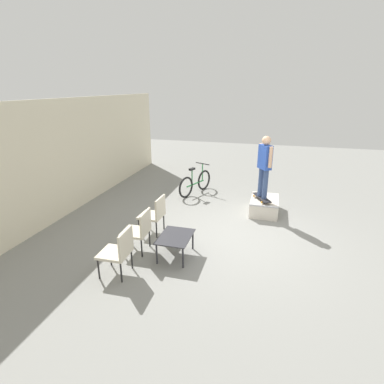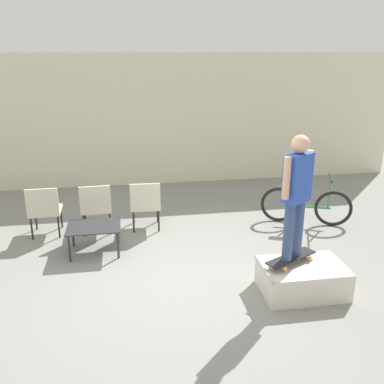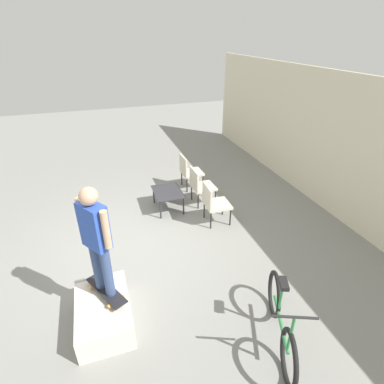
{
  "view_description": "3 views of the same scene",
  "coord_description": "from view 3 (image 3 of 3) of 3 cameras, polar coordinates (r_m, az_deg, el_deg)",
  "views": [
    {
      "loc": [
        -6.2,
        -0.69,
        3.28
      ],
      "look_at": [
        0.0,
        1.0,
        1.0
      ],
      "focal_mm": 28.0,
      "sensor_mm": 36.0,
      "label": 1
    },
    {
      "loc": [
        -0.62,
        -5.29,
        3.11
      ],
      "look_at": [
        0.39,
        0.85,
        0.99
      ],
      "focal_mm": 40.0,
      "sensor_mm": 36.0,
      "label": 2
    },
    {
      "loc": [
        4.76,
        -0.34,
        3.71
      ],
      "look_at": [
        -0.01,
        1.25,
        0.98
      ],
      "focal_mm": 28.0,
      "sensor_mm": 36.0,
      "label": 3
    }
  ],
  "objects": [
    {
      "name": "ground_plane",
      "position": [
        6.05,
        -11.43,
        -10.05
      ],
      "size": [
        24.0,
        24.0,
        0.0
      ],
      "primitive_type": "plane",
      "color": "gray"
    },
    {
      "name": "house_wall_back",
      "position": [
        7.16,
        26.13,
        7.58
      ],
      "size": [
        12.0,
        0.06,
        3.0
      ],
      "color": "beige",
      "rests_on": "ground_plane"
    },
    {
      "name": "skate_ramp_box",
      "position": [
        4.71,
        -16.42,
        -21.3
      ],
      "size": [
        1.11,
        0.73,
        0.42
      ],
      "color": "silver",
      "rests_on": "ground_plane"
    },
    {
      "name": "skateboard_on_ramp",
      "position": [
        4.61,
        -16.02,
        -17.54
      ],
      "size": [
        0.79,
        0.54,
        0.07
      ],
      "rotation": [
        0.0,
        0.0,
        0.48
      ],
      "color": "black",
      "rests_on": "skate_ramp_box"
    },
    {
      "name": "person_skater",
      "position": [
        3.99,
        -17.85,
        -7.83
      ],
      "size": [
        0.49,
        0.38,
        1.62
      ],
      "rotation": [
        0.0,
        0.0,
        0.6
      ],
      "color": "#384C7A",
      "rests_on": "skateboard_on_ramp"
    },
    {
      "name": "coffee_table",
      "position": [
        6.9,
        -4.63,
        -0.26
      ],
      "size": [
        0.83,
        0.63,
        0.45
      ],
      "color": "#2D2D33",
      "rests_on": "ground_plane"
    },
    {
      "name": "patio_chair_left",
      "position": [
        7.78,
        -0.61,
        4.18
      ],
      "size": [
        0.53,
        0.53,
        0.9
      ],
      "rotation": [
        0.0,
        0.0,
        3.16
      ],
      "color": "black",
      "rests_on": "ground_plane"
    },
    {
      "name": "patio_chair_center",
      "position": [
        7.05,
        1.53,
        1.44
      ],
      "size": [
        0.54,
        0.54,
        0.9
      ],
      "rotation": [
        0.0,
        0.0,
        3.18
      ],
      "color": "black",
      "rests_on": "ground_plane"
    },
    {
      "name": "patio_chair_right",
      "position": [
        6.35,
        4.12,
        -1.89
      ],
      "size": [
        0.54,
        0.54,
        0.9
      ],
      "rotation": [
        0.0,
        0.0,
        3.11
      ],
      "color": "black",
      "rests_on": "ground_plane"
    },
    {
      "name": "bicycle",
      "position": [
        4.42,
        16.59,
        -22.51
      ],
      "size": [
        1.54,
        0.73,
        0.93
      ],
      "rotation": [
        0.0,
        0.0,
        -0.39
      ],
      "color": "black",
      "rests_on": "ground_plane"
    }
  ]
}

